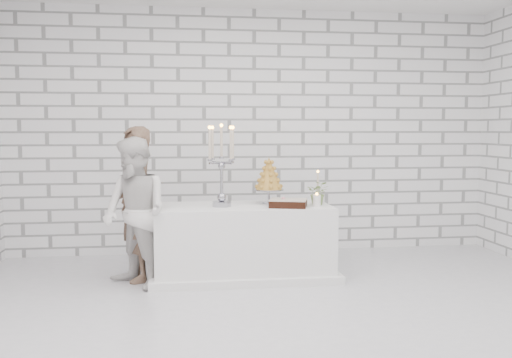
% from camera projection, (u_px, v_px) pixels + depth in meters
% --- Properties ---
extents(ground, '(6.00, 5.00, 0.01)m').
position_uv_depth(ground, '(294.00, 316.00, 4.63)').
color(ground, silver).
rests_on(ground, ground).
extents(wall_back, '(6.00, 0.01, 3.00)m').
position_uv_depth(wall_back, '(254.00, 132.00, 6.97)').
color(wall_back, white).
rests_on(wall_back, ground).
extents(wall_front, '(6.00, 0.01, 3.00)m').
position_uv_depth(wall_front, '(433.00, 139.00, 2.03)').
color(wall_front, white).
rests_on(wall_front, ground).
extents(cake_table, '(1.80, 0.80, 0.75)m').
position_uv_depth(cake_table, '(244.00, 241.00, 5.83)').
color(cake_table, white).
rests_on(cake_table, ground).
extents(groom, '(0.55, 0.67, 1.57)m').
position_uv_depth(groom, '(136.00, 204.00, 5.67)').
color(groom, '#4C3528').
rests_on(groom, ground).
extents(bride, '(0.88, 0.90, 1.47)m').
position_uv_depth(bride, '(135.00, 213.00, 5.40)').
color(bride, white).
rests_on(bride, ground).
extents(candelabra, '(0.40, 0.40, 0.84)m').
position_uv_depth(candelabra, '(222.00, 165.00, 5.68)').
color(candelabra, '#9A9AA4').
rests_on(candelabra, cake_table).
extents(croquembouche, '(0.36, 0.36, 0.49)m').
position_uv_depth(croquembouche, '(269.00, 181.00, 5.93)').
color(croquembouche, '#9E6D22').
rests_on(croquembouche, cake_table).
extents(chocolate_cake, '(0.43, 0.36, 0.08)m').
position_uv_depth(chocolate_cake, '(288.00, 203.00, 5.67)').
color(chocolate_cake, black).
rests_on(chocolate_cake, cake_table).
extents(pillar_candle, '(0.09, 0.09, 0.12)m').
position_uv_depth(pillar_candle, '(317.00, 201.00, 5.72)').
color(pillar_candle, white).
rests_on(pillar_candle, cake_table).
extents(extra_taper, '(0.07, 0.07, 0.32)m').
position_uv_depth(extra_taper, '(318.00, 187.00, 6.07)').
color(extra_taper, beige).
rests_on(extra_taper, cake_table).
extents(flowers, '(0.28, 0.26, 0.25)m').
position_uv_depth(flowers, '(318.00, 193.00, 5.84)').
color(flowers, '#5F8048').
rests_on(flowers, cake_table).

